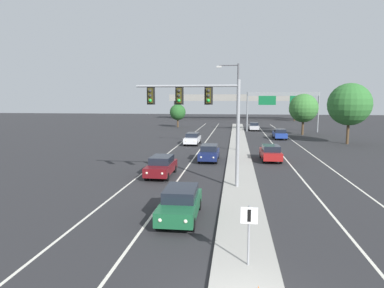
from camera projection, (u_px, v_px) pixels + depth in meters
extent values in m
cube|color=#9E9B93|center=(240.00, 173.00, 26.92)|extent=(2.40, 110.00, 0.15)
cube|color=silver|center=(194.00, 158.00, 34.42)|extent=(0.14, 100.00, 0.01)
cube|color=silver|center=(286.00, 160.00, 33.19)|extent=(0.14, 100.00, 0.01)
cube|color=silver|center=(163.00, 157.00, 34.85)|extent=(0.14, 100.00, 0.01)
cube|color=silver|center=(320.00, 161.00, 32.75)|extent=(0.14, 100.00, 0.01)
cylinder|color=gray|center=(238.00, 134.00, 22.09)|extent=(0.24, 0.24, 7.20)
cylinder|color=gray|center=(187.00, 86.00, 22.11)|extent=(6.95, 0.16, 0.16)
cube|color=black|center=(209.00, 96.00, 22.04)|extent=(0.56, 0.06, 1.20)
cube|color=#38330F|center=(209.00, 96.00, 22.00)|extent=(0.32, 0.32, 1.00)
sphere|color=#282828|center=(208.00, 91.00, 21.79)|extent=(0.22, 0.22, 0.22)
sphere|color=#282828|center=(208.00, 96.00, 21.84)|extent=(0.22, 0.22, 0.22)
sphere|color=green|center=(208.00, 100.00, 21.88)|extent=(0.22, 0.22, 0.22)
cube|color=black|center=(179.00, 96.00, 22.30)|extent=(0.56, 0.06, 1.20)
cube|color=#38330F|center=(179.00, 96.00, 22.26)|extent=(0.32, 0.32, 1.00)
sphere|color=#282828|center=(179.00, 91.00, 22.05)|extent=(0.22, 0.22, 0.22)
sphere|color=#282828|center=(179.00, 96.00, 22.10)|extent=(0.22, 0.22, 0.22)
sphere|color=green|center=(179.00, 100.00, 22.14)|extent=(0.22, 0.22, 0.22)
cube|color=black|center=(151.00, 96.00, 22.56)|extent=(0.56, 0.06, 1.20)
cube|color=#38330F|center=(151.00, 96.00, 22.52)|extent=(0.32, 0.32, 1.00)
sphere|color=#282828|center=(150.00, 91.00, 22.31)|extent=(0.22, 0.22, 0.22)
sphere|color=#282828|center=(150.00, 96.00, 22.36)|extent=(0.22, 0.22, 0.22)
sphere|color=green|center=(150.00, 100.00, 22.40)|extent=(0.22, 0.22, 0.22)
cylinder|color=gray|center=(249.00, 235.00, 11.68)|extent=(0.08, 0.08, 2.20)
cube|color=white|center=(249.00, 215.00, 11.55)|extent=(0.60, 0.03, 0.60)
cube|color=black|center=(249.00, 216.00, 11.53)|extent=(0.12, 0.01, 0.44)
cylinder|color=#4C4C51|center=(238.00, 107.00, 38.29)|extent=(0.20, 0.20, 10.00)
cylinder|color=#4C4C51|center=(229.00, 65.00, 37.79)|extent=(2.20, 0.12, 0.12)
cube|color=#B7B7B2|center=(219.00, 67.00, 37.95)|extent=(0.56, 0.28, 0.20)
cube|color=#195633|center=(180.00, 206.00, 16.72)|extent=(1.86, 4.42, 0.70)
cube|color=black|center=(181.00, 193.00, 16.85)|extent=(1.62, 2.40, 0.56)
sphere|color=#EAE5C6|center=(186.00, 221.00, 14.50)|extent=(0.18, 0.18, 0.18)
sphere|color=#EAE5C6|center=(160.00, 220.00, 14.63)|extent=(0.18, 0.18, 0.18)
cylinder|color=black|center=(192.00, 224.00, 15.20)|extent=(0.23, 0.64, 0.64)
cylinder|color=black|center=(158.00, 223.00, 15.38)|extent=(0.23, 0.64, 0.64)
cylinder|color=black|center=(199.00, 204.00, 18.15)|extent=(0.23, 0.64, 0.64)
cylinder|color=black|center=(170.00, 203.00, 18.34)|extent=(0.23, 0.64, 0.64)
cube|color=#5B0F14|center=(161.00, 168.00, 26.11)|extent=(1.81, 4.40, 0.70)
cube|color=black|center=(162.00, 160.00, 26.24)|extent=(1.59, 2.38, 0.56)
sphere|color=#EAE5C6|center=(162.00, 173.00, 23.89)|extent=(0.18, 0.18, 0.18)
sphere|color=#EAE5C6|center=(147.00, 173.00, 24.04)|extent=(0.18, 0.18, 0.18)
cylinder|color=black|center=(167.00, 177.00, 24.58)|extent=(0.22, 0.64, 0.64)
cylinder|color=black|center=(146.00, 176.00, 24.79)|extent=(0.22, 0.64, 0.64)
cylinder|color=black|center=(175.00, 169.00, 27.52)|extent=(0.22, 0.64, 0.64)
cylinder|color=black|center=(156.00, 168.00, 27.74)|extent=(0.22, 0.64, 0.64)
cube|color=#141E4C|center=(209.00, 154.00, 32.67)|extent=(1.82, 4.41, 0.70)
cube|color=black|center=(209.00, 148.00, 32.80)|extent=(1.60, 2.38, 0.56)
sphere|color=#EAE5C6|center=(213.00, 158.00, 30.44)|extent=(0.18, 0.18, 0.18)
sphere|color=#EAE5C6|center=(201.00, 157.00, 30.60)|extent=(0.18, 0.18, 0.18)
cylinder|color=black|center=(216.00, 161.00, 31.14)|extent=(0.22, 0.64, 0.64)
cylinder|color=black|center=(199.00, 160.00, 31.35)|extent=(0.22, 0.64, 0.64)
cylinder|color=black|center=(218.00, 155.00, 34.08)|extent=(0.22, 0.64, 0.64)
cylinder|color=black|center=(203.00, 155.00, 34.30)|extent=(0.22, 0.64, 0.64)
cube|color=silver|center=(192.00, 140.00, 44.55)|extent=(1.87, 4.43, 0.70)
cube|color=black|center=(193.00, 135.00, 44.68)|extent=(1.62, 2.40, 0.56)
sphere|color=#EAE5C6|center=(194.00, 141.00, 42.32)|extent=(0.18, 0.18, 0.18)
sphere|color=#EAE5C6|center=(186.00, 141.00, 42.49)|extent=(0.18, 0.18, 0.18)
cylinder|color=black|center=(197.00, 144.00, 43.01)|extent=(0.23, 0.64, 0.64)
cylinder|color=black|center=(185.00, 144.00, 43.25)|extent=(0.23, 0.64, 0.64)
cylinder|color=black|center=(200.00, 141.00, 45.95)|extent=(0.23, 0.64, 0.64)
cylinder|color=black|center=(188.00, 141.00, 46.19)|extent=(0.23, 0.64, 0.64)
cube|color=maroon|center=(270.00, 154.00, 32.75)|extent=(1.89, 4.44, 0.70)
cube|color=black|center=(271.00, 148.00, 32.45)|extent=(1.63, 2.41, 0.56)
sphere|color=#EAE5C6|center=(262.00, 150.00, 34.95)|extent=(0.18, 0.18, 0.18)
sphere|color=#EAE5C6|center=(273.00, 150.00, 34.82)|extent=(0.18, 0.18, 0.18)
cylinder|color=black|center=(261.00, 155.00, 34.36)|extent=(0.23, 0.64, 0.64)
cylinder|color=black|center=(276.00, 155.00, 34.18)|extent=(0.23, 0.64, 0.64)
cylinder|color=black|center=(264.00, 160.00, 31.41)|extent=(0.23, 0.64, 0.64)
cylinder|color=black|center=(281.00, 160.00, 31.23)|extent=(0.23, 0.64, 0.64)
cube|color=navy|center=(280.00, 135.00, 50.86)|extent=(1.81, 4.40, 0.70)
cube|color=black|center=(280.00, 131.00, 50.56)|extent=(1.59, 2.38, 0.56)
sphere|color=#EAE5C6|center=(274.00, 133.00, 53.07)|extent=(0.18, 0.18, 0.18)
sphere|color=#EAE5C6|center=(282.00, 133.00, 52.92)|extent=(0.18, 0.18, 0.18)
cylinder|color=black|center=(273.00, 136.00, 52.49)|extent=(0.22, 0.64, 0.64)
cylinder|color=black|center=(283.00, 136.00, 52.28)|extent=(0.22, 0.64, 0.64)
cylinder|color=black|center=(275.00, 138.00, 49.54)|extent=(0.22, 0.64, 0.64)
cylinder|color=black|center=(286.00, 138.00, 49.33)|extent=(0.22, 0.64, 0.64)
cube|color=#B7B7BC|center=(254.00, 127.00, 64.88)|extent=(1.90, 4.44, 0.70)
cube|color=black|center=(254.00, 124.00, 64.58)|extent=(1.64, 2.41, 0.56)
sphere|color=#EAE5C6|center=(250.00, 126.00, 67.08)|extent=(0.18, 0.18, 0.18)
sphere|color=#EAE5C6|center=(256.00, 126.00, 66.96)|extent=(0.18, 0.18, 0.18)
cylinder|color=black|center=(249.00, 128.00, 66.49)|extent=(0.23, 0.64, 0.64)
cylinder|color=black|center=(257.00, 128.00, 66.32)|extent=(0.23, 0.64, 0.64)
cylinder|color=black|center=(250.00, 130.00, 63.54)|extent=(0.23, 0.64, 0.64)
cylinder|color=black|center=(258.00, 130.00, 63.36)|extent=(0.23, 0.64, 0.64)
cylinder|color=gray|center=(247.00, 112.00, 62.68)|extent=(0.28, 0.28, 7.50)
cylinder|color=gray|center=(318.00, 112.00, 60.98)|extent=(0.28, 0.28, 7.50)
cube|color=gray|center=(283.00, 94.00, 61.38)|extent=(13.00, 0.36, 0.70)
cube|color=#0F6033|center=(267.00, 100.00, 61.72)|extent=(3.20, 0.08, 1.70)
cube|color=#0F6033|center=(299.00, 100.00, 60.97)|extent=(3.20, 0.08, 1.70)
cube|color=gray|center=(238.00, 99.00, 103.31)|extent=(42.40, 6.40, 1.10)
cube|color=gray|center=(238.00, 96.00, 100.23)|extent=(42.40, 0.36, 0.90)
cube|color=gray|center=(177.00, 110.00, 106.28)|extent=(1.80, 2.40, 5.65)
cube|color=gray|center=(300.00, 110.00, 101.25)|extent=(1.80, 2.40, 5.65)
cylinder|color=#4C3823|center=(178.00, 123.00, 72.70)|extent=(0.36, 0.36, 1.91)
sphere|color=#235623|center=(178.00, 112.00, 72.38)|extent=(3.50, 3.50, 3.50)
cylinder|color=#4C3823|center=(294.00, 118.00, 94.50)|extent=(0.36, 0.36, 1.76)
sphere|color=#1E4C28|center=(295.00, 110.00, 94.21)|extent=(3.22, 3.22, 3.22)
cylinder|color=#4C3823|center=(348.00, 133.00, 44.96)|extent=(0.36, 0.36, 3.12)
sphere|color=#2D6B2D|center=(350.00, 104.00, 44.44)|extent=(5.71, 5.71, 5.71)
cylinder|color=#4C3823|center=(303.00, 127.00, 56.63)|extent=(0.36, 0.36, 2.66)
sphere|color=#387533|center=(304.00, 108.00, 56.19)|extent=(4.87, 4.87, 4.87)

